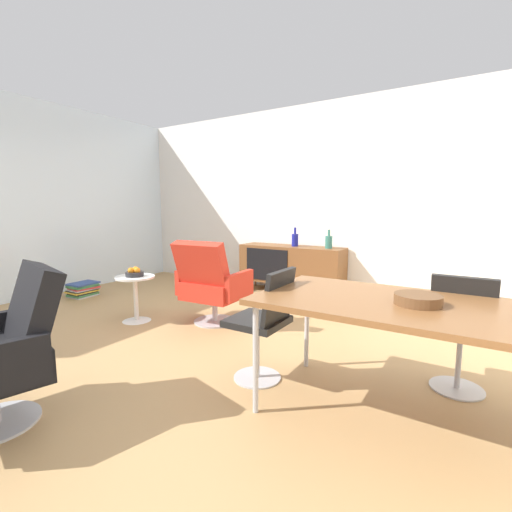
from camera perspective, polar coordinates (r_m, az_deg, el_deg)
The scene contains 15 objects.
ground_plane at distance 3.54m, azimuth -9.57°, elevation -13.68°, with size 8.32×8.32×0.00m, color tan.
wall_back at distance 5.51m, azimuth 8.53°, elevation 8.84°, with size 6.80×0.12×2.80m, color white.
wall_window_left at distance 5.94m, azimuth -33.88°, elevation 7.54°, with size 0.12×5.60×2.80m, color silver.
sideboard at distance 5.37m, azimuth 5.64°, elevation -1.37°, with size 1.60×0.45×0.72m.
vase_cobalt at distance 5.30m, azimuth 6.29°, elevation 2.64°, with size 0.10×0.10×0.28m.
vase_sculptural_dark at distance 5.09m, azimuth 11.63°, elevation 2.27°, with size 0.10×0.10×0.26m.
dining_table at distance 2.28m, azimuth 21.11°, elevation -7.81°, with size 1.60×0.90×0.74m.
wooden_bowl_on_table at distance 2.24m, azimuth 24.62°, elevation -6.39°, with size 0.26×0.26×0.06m, color brown.
dining_chair_near_window at distance 2.65m, azimuth 1.35°, elevation -10.25°, with size 0.43×0.40×0.86m.
dining_chair_back_right at distance 2.85m, azimuth 30.13°, elevation -10.05°, with size 0.40×0.42×0.86m.
lounge_chair_red at distance 3.95m, azimuth -7.27°, elevation -4.29°, with size 0.75×0.69×0.95m.
armchair_black_shell at distance 2.65m, azimuth -35.68°, elevation -11.79°, with size 0.83×0.79×0.95m.
side_table_round at distance 4.28m, azimuth -18.82°, elevation -5.72°, with size 0.44×0.44×0.52m.
fruit_bowl at distance 4.23m, azimuth -18.96°, elevation -2.57°, with size 0.20×0.20×0.11m.
magazine_stack at distance 5.79m, azimuth -26.08°, elevation -4.85°, with size 0.33×0.40×0.20m.
Camera 1 is at (2.21, -2.45, 1.29)m, focal length 24.85 mm.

